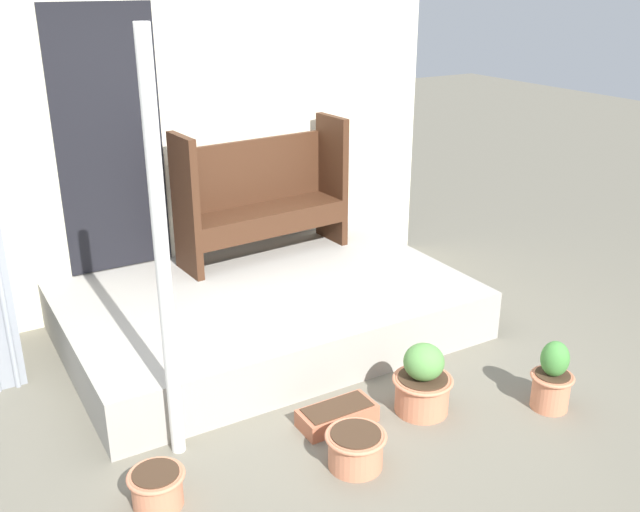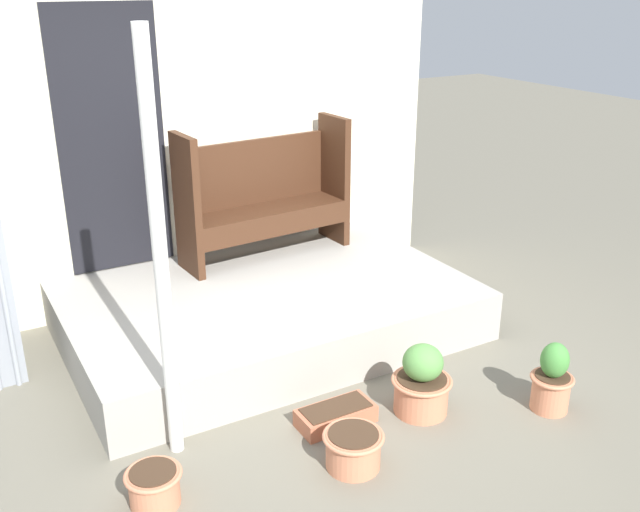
{
  "view_description": "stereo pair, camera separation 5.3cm",
  "coord_description": "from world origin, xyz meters",
  "px_view_note": "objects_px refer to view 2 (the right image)",
  "views": [
    {
      "loc": [
        -2.0,
        -3.43,
        2.55
      ],
      "look_at": [
        0.22,
        0.34,
        0.82
      ],
      "focal_mm": 40.0,
      "sensor_mm": 36.0,
      "label": 1
    },
    {
      "loc": [
        -1.96,
        -3.46,
        2.55
      ],
      "look_at": [
        0.22,
        0.34,
        0.82
      ],
      "focal_mm": 40.0,
      "sensor_mm": 36.0,
      "label": 2
    }
  ],
  "objects_px": {
    "support_post": "(161,260)",
    "bench": "(263,192)",
    "flower_pot_far_right": "(552,381)",
    "planter_box_rect": "(336,415)",
    "flower_pot_right": "(422,383)",
    "flower_pot_middle": "(353,448)",
    "flower_pot_left": "(154,486)"
  },
  "relations": [
    {
      "from": "support_post",
      "to": "bench",
      "type": "xyz_separation_m",
      "value": [
        1.39,
        1.69,
        -0.27
      ]
    },
    {
      "from": "support_post",
      "to": "bench",
      "type": "distance_m",
      "value": 2.2
    },
    {
      "from": "support_post",
      "to": "flower_pot_far_right",
      "type": "xyz_separation_m",
      "value": [
        2.18,
        -0.77,
        -0.98
      ]
    },
    {
      "from": "bench",
      "to": "planter_box_rect",
      "type": "bearing_deg",
      "value": -107.49
    },
    {
      "from": "flower_pot_right",
      "to": "planter_box_rect",
      "type": "relative_size",
      "value": 0.97
    },
    {
      "from": "bench",
      "to": "flower_pot_far_right",
      "type": "distance_m",
      "value": 2.68
    },
    {
      "from": "flower_pot_middle",
      "to": "planter_box_rect",
      "type": "xyz_separation_m",
      "value": [
        0.12,
        0.39,
        -0.06
      ]
    },
    {
      "from": "flower_pot_right",
      "to": "planter_box_rect",
      "type": "distance_m",
      "value": 0.57
    },
    {
      "from": "flower_pot_middle",
      "to": "flower_pot_right",
      "type": "distance_m",
      "value": 0.7
    },
    {
      "from": "support_post",
      "to": "flower_pot_far_right",
      "type": "height_order",
      "value": "support_post"
    },
    {
      "from": "flower_pot_middle",
      "to": "flower_pot_right",
      "type": "bearing_deg",
      "value": 20.58
    },
    {
      "from": "flower_pot_middle",
      "to": "flower_pot_left",
      "type": "bearing_deg",
      "value": 166.52
    },
    {
      "from": "flower_pot_middle",
      "to": "flower_pot_far_right",
      "type": "bearing_deg",
      "value": -5.66
    },
    {
      "from": "flower_pot_far_right",
      "to": "planter_box_rect",
      "type": "relative_size",
      "value": 0.98
    },
    {
      "from": "flower_pot_left",
      "to": "flower_pot_middle",
      "type": "bearing_deg",
      "value": -13.48
    },
    {
      "from": "bench",
      "to": "flower_pot_middle",
      "type": "xyz_separation_m",
      "value": [
        -0.58,
        -2.33,
        -0.79
      ]
    },
    {
      "from": "support_post",
      "to": "planter_box_rect",
      "type": "height_order",
      "value": "support_post"
    },
    {
      "from": "bench",
      "to": "planter_box_rect",
      "type": "height_order",
      "value": "bench"
    },
    {
      "from": "support_post",
      "to": "planter_box_rect",
      "type": "distance_m",
      "value": 1.47
    },
    {
      "from": "flower_pot_right",
      "to": "flower_pot_far_right",
      "type": "height_order",
      "value": "flower_pot_far_right"
    },
    {
      "from": "bench",
      "to": "flower_pot_far_right",
      "type": "bearing_deg",
      "value": -76.33
    },
    {
      "from": "support_post",
      "to": "planter_box_rect",
      "type": "xyz_separation_m",
      "value": [
        0.93,
        -0.24,
        -1.12
      ]
    },
    {
      "from": "flower_pot_left",
      "to": "planter_box_rect",
      "type": "height_order",
      "value": "flower_pot_left"
    },
    {
      "from": "flower_pot_left",
      "to": "flower_pot_right",
      "type": "height_order",
      "value": "flower_pot_right"
    },
    {
      "from": "flower_pot_left",
      "to": "planter_box_rect",
      "type": "distance_m",
      "value": 1.18
    },
    {
      "from": "support_post",
      "to": "flower_pot_right",
      "type": "relative_size",
      "value": 5.1
    },
    {
      "from": "support_post",
      "to": "flower_pot_right",
      "type": "height_order",
      "value": "support_post"
    },
    {
      "from": "flower_pot_middle",
      "to": "planter_box_rect",
      "type": "height_order",
      "value": "flower_pot_middle"
    },
    {
      "from": "support_post",
      "to": "flower_pot_middle",
      "type": "distance_m",
      "value": 1.47
    },
    {
      "from": "flower_pot_far_right",
      "to": "bench",
      "type": "bearing_deg",
      "value": 107.79
    },
    {
      "from": "bench",
      "to": "flower_pot_right",
      "type": "xyz_separation_m",
      "value": [
        0.07,
        -2.08,
        -0.71
      ]
    },
    {
      "from": "flower_pot_middle",
      "to": "flower_pot_far_right",
      "type": "distance_m",
      "value": 1.38
    }
  ]
}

